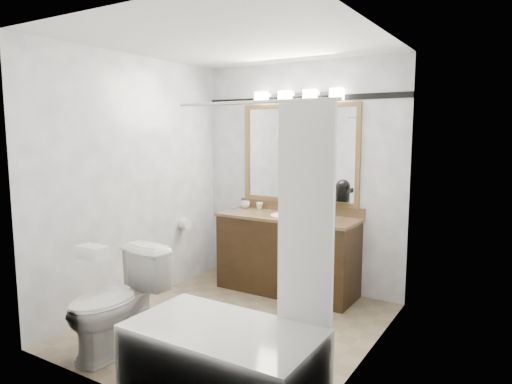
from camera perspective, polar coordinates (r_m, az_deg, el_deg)
room at (r=4.00m, az=-2.74°, el=0.40°), size 2.42×2.62×2.52m
vanity at (r=5.01m, az=3.92°, el=-7.55°), size 1.53×0.58×0.97m
mirror at (r=5.08m, az=5.42°, el=4.74°), size 1.40×0.04×1.10m
vanity_light_bar at (r=5.04m, az=5.23°, el=11.93°), size 1.02×0.14×0.12m
accent_stripe at (r=5.10m, az=5.56°, el=11.50°), size 2.40×0.01×0.06m
bathtub at (r=3.26m, az=-3.51°, el=-19.20°), size 1.30×0.75×1.96m
tp_roll at (r=5.29m, az=-8.90°, el=-3.94°), size 0.11×0.12×0.12m
toilet at (r=3.85m, az=-17.08°, el=-13.12°), size 0.53×0.84×0.82m
tissue_box at (r=3.59m, az=-19.77°, el=-7.10°), size 0.24×0.13×0.10m
coffee_maker at (r=4.70m, az=8.42°, el=-1.20°), size 0.19×0.24×0.37m
cup_left at (r=5.39m, az=-1.36°, el=-1.58°), size 0.13×0.13×0.08m
cup_right at (r=5.31m, az=0.43°, el=-1.75°), size 0.11×0.11×0.08m
soap_bottle_a at (r=5.14m, az=3.71°, el=-1.83°), size 0.07×0.07×0.12m
soap_bar at (r=5.01m, az=4.90°, el=-2.62°), size 0.10×0.08×0.03m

